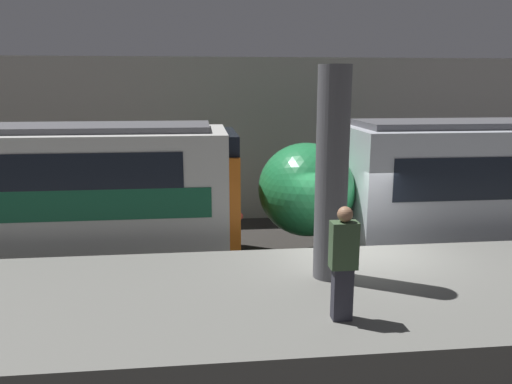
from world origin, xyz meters
TOP-DOWN VIEW (x-y plane):
  - ground_plane at (0.00, 0.00)m, footprint 120.00×120.00m
  - platform at (0.00, -2.08)m, footprint 40.00×4.17m
  - station_rear_barrier at (0.00, 6.63)m, footprint 50.00×0.15m
  - support_pillar_near at (-0.95, -1.56)m, footprint 0.56×0.56m
  - person_waiting at (-1.18, -3.18)m, footprint 0.38×0.24m

SIDE VIEW (x-z plane):
  - ground_plane at x=0.00m, z-range 0.00..0.00m
  - platform at x=0.00m, z-range 0.00..1.12m
  - person_waiting at x=-1.18m, z-range 1.17..2.85m
  - station_rear_barrier at x=0.00m, z-range 0.00..5.29m
  - support_pillar_near at x=-0.95m, z-range 1.12..4.76m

